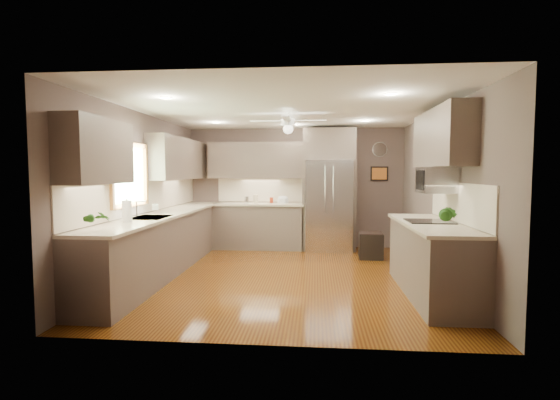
# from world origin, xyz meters

# --- Properties ---
(floor) EXTENTS (5.00, 5.00, 0.00)m
(floor) POSITION_xyz_m (0.00, 0.00, 0.00)
(floor) COLOR #461F09
(floor) RESTS_ON ground
(ceiling) EXTENTS (5.00, 5.00, 0.00)m
(ceiling) POSITION_xyz_m (0.00, 0.00, 2.50)
(ceiling) COLOR white
(ceiling) RESTS_ON ground
(wall_back) EXTENTS (4.50, 0.00, 4.50)m
(wall_back) POSITION_xyz_m (0.00, 2.50, 1.25)
(wall_back) COLOR brown
(wall_back) RESTS_ON ground
(wall_front) EXTENTS (4.50, 0.00, 4.50)m
(wall_front) POSITION_xyz_m (0.00, -2.50, 1.25)
(wall_front) COLOR brown
(wall_front) RESTS_ON ground
(wall_left) EXTENTS (0.00, 5.00, 5.00)m
(wall_left) POSITION_xyz_m (-2.25, 0.00, 1.25)
(wall_left) COLOR brown
(wall_left) RESTS_ON ground
(wall_right) EXTENTS (0.00, 5.00, 5.00)m
(wall_right) POSITION_xyz_m (2.25, 0.00, 1.25)
(wall_right) COLOR brown
(wall_right) RESTS_ON ground
(canister_b) EXTENTS (0.10, 0.10, 0.14)m
(canister_b) POSITION_xyz_m (-0.99, 2.19, 1.01)
(canister_b) COLOR silver
(canister_b) RESTS_ON back_run
(canister_c) EXTENTS (0.12, 0.12, 0.17)m
(canister_c) POSITION_xyz_m (-0.80, 2.23, 1.03)
(canister_c) COLOR #C3B192
(canister_c) RESTS_ON back_run
(canister_d) EXTENTS (0.09, 0.09, 0.12)m
(canister_d) POSITION_xyz_m (-0.48, 2.26, 1.00)
(canister_d) COLOR maroon
(canister_d) RESTS_ON back_run
(soap_bottle) EXTENTS (0.12, 0.12, 0.20)m
(soap_bottle) POSITION_xyz_m (-2.07, 0.07, 1.04)
(soap_bottle) COLOR white
(soap_bottle) RESTS_ON left_run
(potted_plant_left) EXTENTS (0.19, 0.16, 0.30)m
(potted_plant_left) POSITION_xyz_m (-1.93, -1.89, 1.09)
(potted_plant_left) COLOR #255D1A
(potted_plant_left) RESTS_ON left_run
(potted_plant_right) EXTENTS (0.23, 0.21, 0.34)m
(potted_plant_right) POSITION_xyz_m (1.92, -1.43, 1.11)
(potted_plant_right) COLOR #255D1A
(potted_plant_right) RESTS_ON right_run
(bowl) EXTENTS (0.29, 0.29, 0.06)m
(bowl) POSITION_xyz_m (-0.24, 2.24, 0.97)
(bowl) COLOR #C3B192
(bowl) RESTS_ON back_run
(left_run) EXTENTS (0.65, 4.70, 1.45)m
(left_run) POSITION_xyz_m (-1.95, 0.15, 0.48)
(left_run) COLOR #4D4238
(left_run) RESTS_ON ground
(back_run) EXTENTS (1.85, 0.65, 1.45)m
(back_run) POSITION_xyz_m (-0.72, 2.20, 0.48)
(back_run) COLOR #4D4238
(back_run) RESTS_ON ground
(uppers) EXTENTS (4.50, 4.70, 0.95)m
(uppers) POSITION_xyz_m (-0.74, 0.71, 1.87)
(uppers) COLOR #4D4238
(uppers) RESTS_ON wall_left
(window) EXTENTS (0.05, 1.12, 0.92)m
(window) POSITION_xyz_m (-2.22, -0.50, 1.55)
(window) COLOR #BFF2B2
(window) RESTS_ON wall_left
(sink) EXTENTS (0.50, 0.70, 0.32)m
(sink) POSITION_xyz_m (-1.93, -0.50, 0.91)
(sink) COLOR silver
(sink) RESTS_ON left_run
(refrigerator) EXTENTS (1.06, 0.75, 2.45)m
(refrigerator) POSITION_xyz_m (0.70, 2.16, 1.19)
(refrigerator) COLOR silver
(refrigerator) RESTS_ON ground
(right_run) EXTENTS (0.70, 2.20, 1.45)m
(right_run) POSITION_xyz_m (1.93, -0.80, 0.48)
(right_run) COLOR #4D4238
(right_run) RESTS_ON ground
(microwave) EXTENTS (0.43, 0.55, 0.34)m
(microwave) POSITION_xyz_m (2.03, -0.55, 1.48)
(microwave) COLOR silver
(microwave) RESTS_ON wall_right
(ceiling_fan) EXTENTS (1.18, 1.18, 0.32)m
(ceiling_fan) POSITION_xyz_m (-0.00, 0.30, 2.33)
(ceiling_fan) COLOR white
(ceiling_fan) RESTS_ON ceiling
(recessed_lights) EXTENTS (2.84, 3.14, 0.01)m
(recessed_lights) POSITION_xyz_m (-0.04, 0.40, 2.49)
(recessed_lights) COLOR white
(recessed_lights) RESTS_ON ceiling
(wall_clock) EXTENTS (0.30, 0.03, 0.30)m
(wall_clock) POSITION_xyz_m (1.75, 2.48, 2.05)
(wall_clock) COLOR white
(wall_clock) RESTS_ON wall_back
(framed_print) EXTENTS (0.36, 0.03, 0.30)m
(framed_print) POSITION_xyz_m (1.75, 2.48, 1.55)
(framed_print) COLOR black
(framed_print) RESTS_ON wall_back
(stool) EXTENTS (0.44, 0.44, 0.49)m
(stool) POSITION_xyz_m (1.45, 1.39, 0.24)
(stool) COLOR black
(stool) RESTS_ON ground
(paper_towel) EXTENTS (0.12, 0.12, 0.30)m
(paper_towel) POSITION_xyz_m (-1.97, -1.12, 1.08)
(paper_towel) COLOR white
(paper_towel) RESTS_ON left_run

